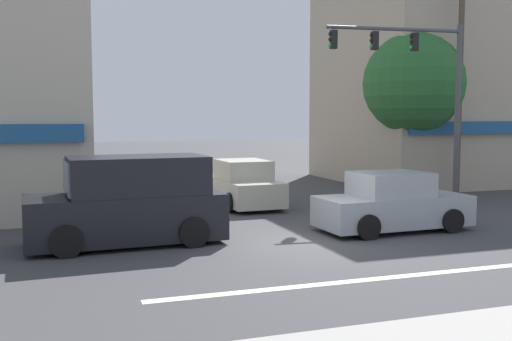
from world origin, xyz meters
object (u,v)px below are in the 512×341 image
object	(u,v)px
traffic_light_mast	(424,80)
van_crossing_leftbound	(130,203)
sedan_crossing_rightbound	(242,185)
sedan_crossing_center	(392,204)
utility_pole_far_right	(460,81)
street_tree	(414,84)

from	to	relation	value
traffic_light_mast	van_crossing_leftbound	distance (m)	11.27
sedan_crossing_rightbound	sedan_crossing_center	distance (m)	6.07
van_crossing_leftbound	traffic_light_mast	bearing A→B (deg)	17.08
utility_pole_far_right	sedan_crossing_rightbound	distance (m)	9.42
street_tree	traffic_light_mast	distance (m)	3.42
street_tree	sedan_crossing_rightbound	xyz separation A→B (m)	(-7.49, -1.16, -3.63)
traffic_light_mast	van_crossing_leftbound	bearing A→B (deg)	-162.92
van_crossing_leftbound	sedan_crossing_rightbound	bearing A→B (deg)	48.63
sedan_crossing_center	van_crossing_leftbound	xyz separation A→B (m)	(-6.88, 0.53, 0.29)
utility_pole_far_right	sedan_crossing_rightbound	bearing A→B (deg)	179.19
utility_pole_far_right	van_crossing_leftbound	bearing A→B (deg)	-159.49
utility_pole_far_right	traffic_light_mast	size ratio (longest dim) A/B	1.37
utility_pole_far_right	sedan_crossing_center	size ratio (longest dim) A/B	2.05
street_tree	sedan_crossing_center	bearing A→B (deg)	-126.86
utility_pole_far_right	sedan_crossing_rightbound	world-z (taller)	utility_pole_far_right
street_tree	van_crossing_leftbound	world-z (taller)	street_tree
traffic_light_mast	street_tree	bearing A→B (deg)	61.87
traffic_light_mast	van_crossing_leftbound	xyz separation A→B (m)	(-10.30, -3.17, -3.30)
street_tree	traffic_light_mast	size ratio (longest dim) A/B	1.03
sedan_crossing_rightbound	utility_pole_far_right	bearing A→B (deg)	-0.81
sedan_crossing_center	utility_pole_far_right	bearing A→B (deg)	41.15
street_tree	sedan_crossing_center	xyz separation A→B (m)	(-5.03, -6.71, -3.63)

